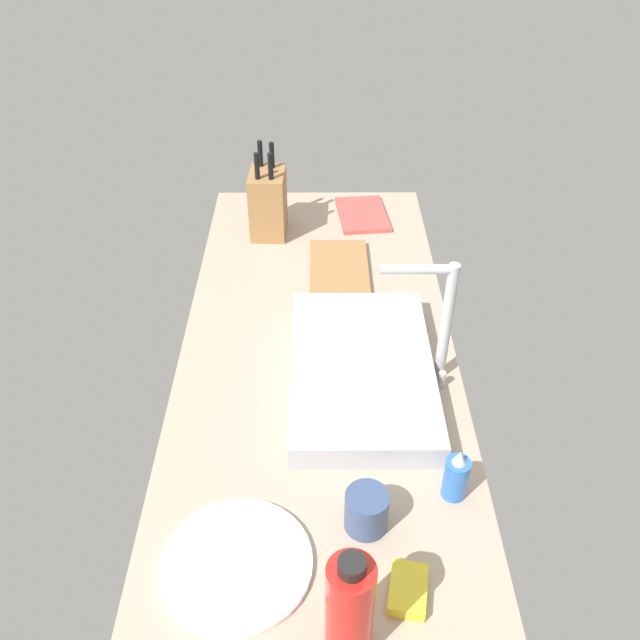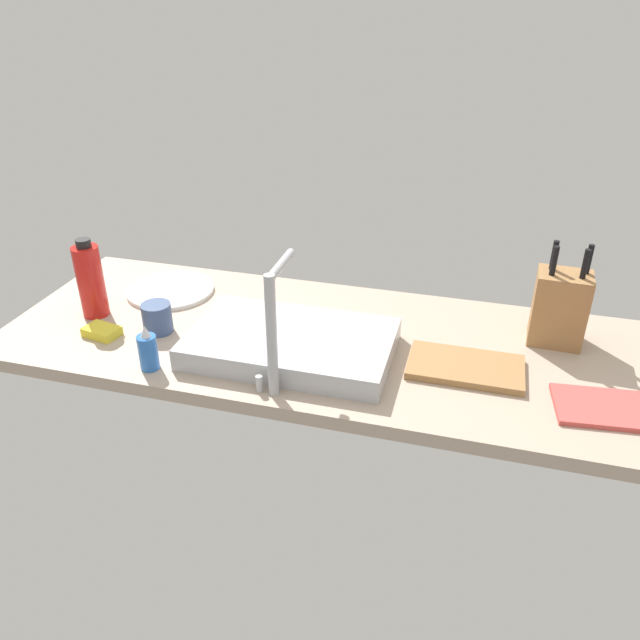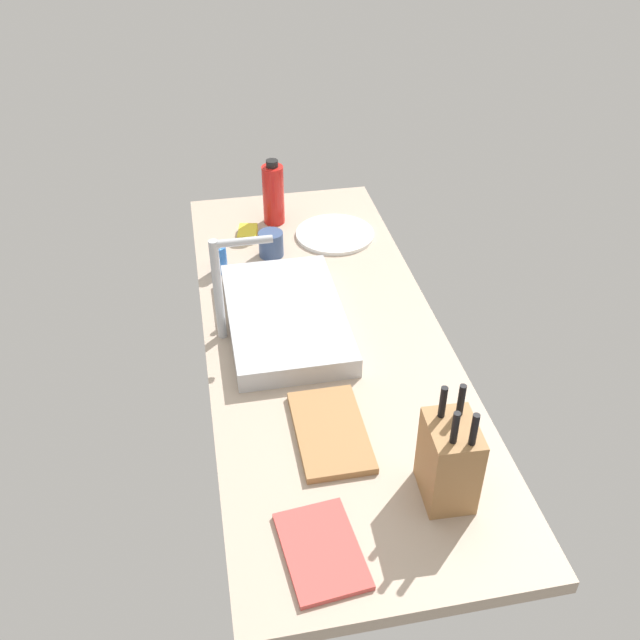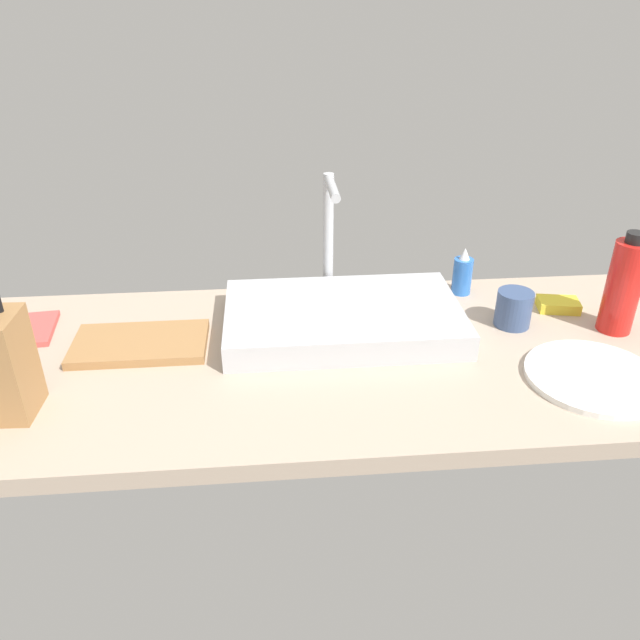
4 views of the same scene
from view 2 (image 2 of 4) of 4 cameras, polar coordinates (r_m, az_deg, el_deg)
name	(u,v)px [view 2 (image 2 of 4)]	position (r cm, az deg, el deg)	size (l,w,h in cm)	color
countertop_slab	(320,343)	(164.97, -0.01, -2.07)	(167.01, 63.93, 3.50)	tan
sink_basin	(291,343)	(155.99, -2.65, -2.14)	(50.15, 30.76, 5.64)	#B7BABF
faucet	(273,322)	(135.47, -4.26, -0.16)	(5.50, 15.87, 29.48)	#B7BABF
knife_block	(560,307)	(168.66, 20.92, 1.08)	(13.44, 10.42, 26.44)	#9E7042
cutting_board	(465,367)	(154.26, 13.07, -4.18)	(27.19, 15.67, 1.80)	#9E7042
soap_bottle	(148,351)	(154.49, -15.35, -2.69)	(4.60, 4.60, 11.58)	blue
water_bottle	(90,280)	(181.33, -20.12, 3.40)	(7.15, 7.15, 22.29)	red
dinner_plate	(170,290)	(192.47, -13.43, 2.68)	(25.74, 25.74, 1.20)	white
dish_towel	(605,408)	(150.84, 24.43, -7.29)	(21.24, 14.27, 1.20)	#CC4C47
coffee_mug	(157,318)	(170.27, -14.56, 0.19)	(7.75, 7.75, 7.99)	#384C75
dish_sponge	(102,331)	(173.80, -19.19, -0.99)	(9.00, 6.00, 2.40)	yellow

